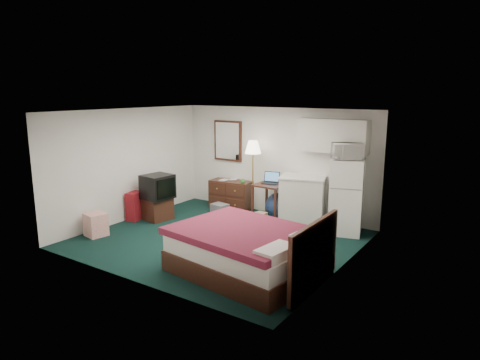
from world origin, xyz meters
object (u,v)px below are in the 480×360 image
Objects in this scene: desk at (271,202)px; kitchen_counter at (302,200)px; floor_lamp at (253,178)px; fridge at (346,197)px; tv_stand at (158,209)px; dresser at (231,195)px; bed at (247,251)px; suitcase at (135,206)px.

kitchen_counter is at bearing 17.24° from desk.
floor_lamp is 1.13× the size of fridge.
kitchen_counter is 0.66× the size of fridge.
tv_stand is at bearing -166.80° from kitchen_counter.
tv_stand is (-1.55, -1.59, -0.62)m from floor_lamp.
floor_lamp is 1.71× the size of kitchen_counter.
fridge reaches higher than dresser.
kitchen_counter is at bearing 39.78° from tv_stand.
tv_stand is (-2.13, -1.42, -0.16)m from desk.
desk is 0.37× the size of bed.
dresser is at bearing 160.49° from fridge.
bed is 3.49m from tv_stand.
dresser is 0.47× the size of bed.
fridge is at bearing 10.38° from suitcase.
bed reaches higher than suitcase.
tv_stand is 0.51m from suitcase.
tv_stand is at bearing -122.08° from dresser.
floor_lamp is 3.18× the size of tv_stand.
kitchen_counter reaches higher than tv_stand.
dresser is 1.88× the size of tv_stand.
fridge is (3.02, -0.23, 0.42)m from dresser.
floor_lamp is at bearing 164.59° from kitchen_counter.
bed is 4.02× the size of tv_stand.
desk is 0.81× the size of kitchen_counter.
desk is 1.78m from fridge.
tv_stand is at bearing -174.60° from fridge.
dresser reaches higher than tv_stand.
kitchen_counter reaches higher than dresser.
fridge is at bearing 84.54° from bed.
kitchen_counter is at bearing -7.21° from dresser.
suitcase is at bearing 172.35° from bed.
dresser is 1.25× the size of desk.
suitcase is (-2.54, -1.73, -0.09)m from desk.
desk is at bearing 43.77° from tv_stand.
bed is at bearing -27.06° from suitcase.
fridge is at bearing -3.27° from floor_lamp.
kitchen_counter is (1.97, -0.07, 0.16)m from dresser.
tv_stand is 0.86× the size of suitcase.
floor_lamp is 2.30m from tv_stand.
floor_lamp reaches higher than suitcase.
tv_stand is at bearing 165.74° from bed.
tv_stand is (-3.24, 1.29, -0.10)m from bed.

